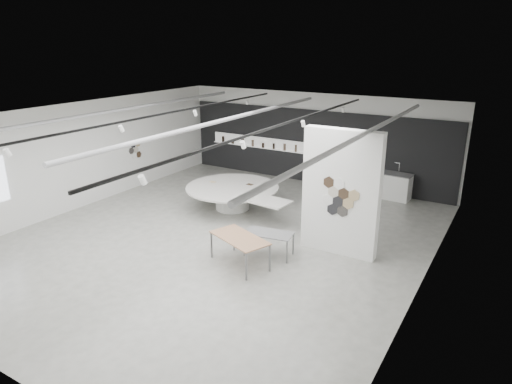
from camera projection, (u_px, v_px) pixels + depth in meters
The scene contains 7 objects.
room at pixel (215, 174), 13.55m from camera, with size 12.02×14.02×3.82m.
back_wall_display at pixel (311, 147), 19.37m from camera, with size 11.80×0.27×3.10m.
partition_column at pixel (341, 193), 12.71m from camera, with size 2.20×0.38×3.60m.
display_island at pixel (234, 195), 16.43m from camera, with size 4.42×3.66×0.86m.
sample_table_wood at pixel (240, 239), 12.29m from camera, with size 1.92×1.43×0.81m.
sample_table_stone at pixel (269, 235), 12.86m from camera, with size 1.43×0.88×0.69m.
kitchen_counter at pixel (388, 185), 17.69m from camera, with size 1.82×0.81×1.40m.
Camera 1 is at (7.64, -10.56, 5.85)m, focal length 32.00 mm.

